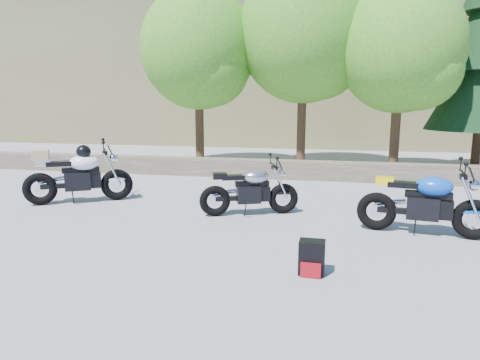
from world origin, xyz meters
name	(u,v)px	position (x,y,z in m)	size (l,w,h in m)	color
ground	(215,236)	(0.00, 0.00, 0.00)	(90.00, 90.00, 0.00)	gray
stone_wall	(267,169)	(0.00, 5.50, 0.25)	(22.00, 0.55, 0.50)	#4D4133
hillside	(353,28)	(3.00, 28.00, 7.50)	(80.00, 30.00, 15.00)	brown
tree_decid_left	(201,53)	(-2.39, 7.14, 3.63)	(3.67, 3.67, 5.62)	#382314
tree_decid_mid	(307,39)	(0.91, 7.54, 4.04)	(4.08, 4.08, 6.24)	#382314
tree_decid_right	(405,52)	(3.71, 6.94, 3.50)	(3.54, 3.54, 5.41)	#382314
silver_bike	(250,191)	(0.30, 1.44, 0.47)	(1.84, 0.87, 0.96)	black
white_bike	(78,175)	(-3.46, 1.65, 0.61)	(2.01, 1.27, 1.23)	black
blue_bike	(425,204)	(3.29, 0.82, 0.51)	(2.10, 0.66, 1.06)	black
backpack	(312,258)	(1.59, -1.21, 0.21)	(0.33, 0.28, 0.43)	black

